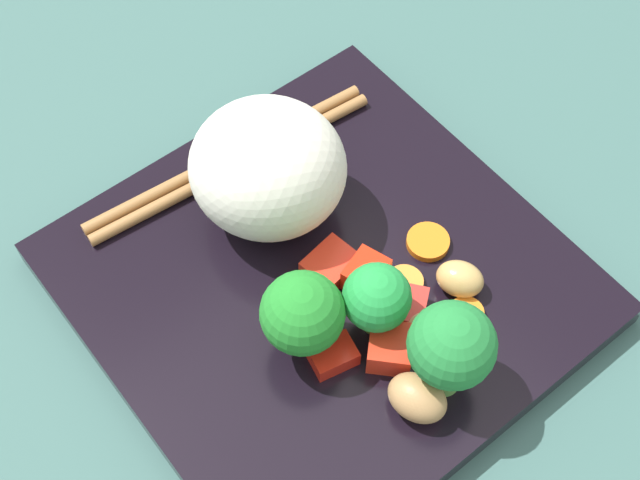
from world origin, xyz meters
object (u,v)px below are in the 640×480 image
Objects in this scene: carrot_slice_1 at (405,282)px; square_plate at (323,283)px; chopstick_pair at (231,162)px; rice_mound at (268,168)px; broccoli_floret_0 at (375,300)px.

square_plate is at bearing 41.97° from carrot_slice_1.
carrot_slice_1 is 0.11× the size of chopstick_pair.
chopstick_pair is at bearing -4.54° from square_plate.
rice_mound is at bearing 95.15° from chopstick_pair.
square_plate is 5.32cm from carrot_slice_1.
rice_mound is 10.99cm from broccoli_floret_0.
rice_mound is 0.46× the size of chopstick_pair.
rice_mound is at bearing 15.29° from carrot_slice_1.
rice_mound is at bearing -6.65° from square_plate.
square_plate is at bearing -1.80° from broccoli_floret_0.
square_plate is 4.89× the size of broccoli_floret_0.
carrot_slice_1 is at bearing -164.71° from rice_mound.
rice_mound is 11.17cm from carrot_slice_1.
rice_mound is 4.19× the size of carrot_slice_1.
carrot_slice_1 is at bearing -138.03° from square_plate.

